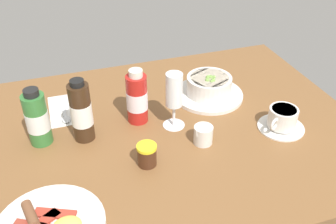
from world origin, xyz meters
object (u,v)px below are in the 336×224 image
at_px(porridge_bowl, 209,87).
at_px(coffee_cup, 282,119).
at_px(wine_glass, 174,93).
at_px(sauce_bottle_brown, 81,112).
at_px(sauce_bottle_green, 37,119).
at_px(cutlery_setting, 69,109).
at_px(jam_jar, 147,155).
at_px(creamer_jug, 203,135).
at_px(sauce_bottle_red, 137,98).

xyz_separation_m(porridge_bowl, coffee_cup, (-0.13, 0.22, -0.00)).
distance_m(coffee_cup, wine_glass, 0.31).
xyz_separation_m(sauce_bottle_brown, sauce_bottle_green, (0.11, -0.02, -0.01)).
xyz_separation_m(wine_glass, sauce_bottle_brown, (0.25, -0.02, -0.02)).
bearing_deg(coffee_cup, cutlery_setting, -26.71).
distance_m(jam_jar, sauce_bottle_brown, 0.21).
xyz_separation_m(creamer_jug, sauce_bottle_green, (0.41, -0.14, 0.05)).
height_order(cutlery_setting, creamer_jug, creamer_jug).
bearing_deg(creamer_jug, jam_jar, 12.05).
bearing_deg(coffee_cup, jam_jar, 3.69).
relative_size(porridge_bowl, sauce_bottle_green, 1.34).
height_order(coffee_cup, sauce_bottle_red, sauce_bottle_red).
bearing_deg(wine_glass, sauce_bottle_red, -32.48).
relative_size(porridge_bowl, wine_glass, 1.31).
bearing_deg(creamer_jug, wine_glass, -63.94).
xyz_separation_m(coffee_cup, sauce_bottle_red, (0.38, -0.17, 0.05)).
bearing_deg(cutlery_setting, creamer_jug, 139.98).
height_order(jam_jar, sauce_bottle_green, sauce_bottle_green).
bearing_deg(sauce_bottle_brown, sauce_bottle_red, -167.75).
relative_size(cutlery_setting, creamer_jug, 2.82).
xyz_separation_m(coffee_cup, sauce_bottle_green, (0.65, -0.15, 0.05)).
distance_m(porridge_bowl, sauce_bottle_red, 0.26).
bearing_deg(porridge_bowl, sauce_bottle_green, 7.72).
bearing_deg(cutlery_setting, coffee_cup, 153.29).
relative_size(porridge_bowl, creamer_jug, 3.56).
distance_m(sauce_bottle_green, sauce_bottle_red, 0.27).
bearing_deg(cutlery_setting, jam_jar, 117.34).
bearing_deg(sauce_bottle_red, sauce_bottle_green, 3.18).
height_order(wine_glass, sauce_bottle_green, wine_glass).
relative_size(creamer_jug, wine_glass, 0.37).
distance_m(porridge_bowl, cutlery_setting, 0.44).
xyz_separation_m(creamer_jug, wine_glass, (0.05, -0.10, 0.08)).
xyz_separation_m(sauce_bottle_green, sauce_bottle_red, (-0.27, -0.02, -0.00)).
height_order(cutlery_setting, sauce_bottle_brown, sauce_bottle_brown).
height_order(porridge_bowl, wine_glass, wine_glass).
bearing_deg(creamer_jug, cutlery_setting, -40.02).
distance_m(porridge_bowl, sauce_bottle_green, 0.53).
bearing_deg(sauce_bottle_red, sauce_bottle_brown, 12.25).
bearing_deg(coffee_cup, sauce_bottle_red, -23.87).
height_order(coffee_cup, creamer_jug, coffee_cup).
distance_m(cutlery_setting, creamer_jug, 0.43).
relative_size(wine_glass, sauce_bottle_red, 1.02).
distance_m(jam_jar, sauce_bottle_green, 0.31).
height_order(coffee_cup, jam_jar, coffee_cup).
xyz_separation_m(cutlery_setting, coffee_cup, (-0.56, 0.28, 0.03)).
height_order(sauce_bottle_green, sauce_bottle_red, same).
relative_size(porridge_bowl, sauce_bottle_red, 1.33).
height_order(creamer_jug, wine_glass, wine_glass).
distance_m(porridge_bowl, sauce_bottle_brown, 0.42).
bearing_deg(creamer_jug, porridge_bowl, -117.02).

